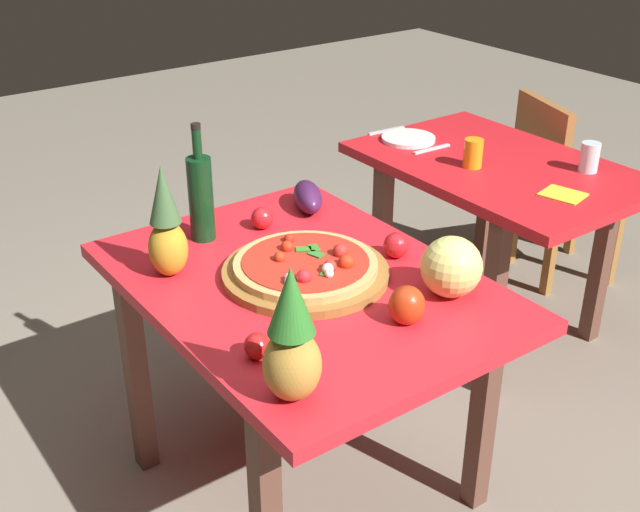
# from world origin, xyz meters

# --- Properties ---
(ground_plane) EXTENTS (10.00, 10.00, 0.00)m
(ground_plane) POSITION_xyz_m (0.00, 0.00, 0.00)
(ground_plane) COLOR gray
(display_table) EXTENTS (1.15, 0.85, 0.74)m
(display_table) POSITION_xyz_m (0.00, 0.00, 0.65)
(display_table) COLOR brown
(display_table) RESTS_ON ground_plane
(background_table) EXTENTS (1.09, 0.72, 0.74)m
(background_table) POSITION_xyz_m (-0.32, 1.13, 0.63)
(background_table) COLOR brown
(background_table) RESTS_ON ground_plane
(dining_chair) EXTENTS (0.51, 0.51, 0.85)m
(dining_chair) POSITION_xyz_m (-0.48, 1.72, 0.48)
(dining_chair) COLOR olive
(dining_chair) RESTS_ON ground_plane
(pizza_board) EXTENTS (0.47, 0.47, 0.02)m
(pizza_board) POSITION_xyz_m (-0.01, 0.01, 0.76)
(pizza_board) COLOR olive
(pizza_board) RESTS_ON display_table
(pizza) EXTENTS (0.41, 0.41, 0.06)m
(pizza) POSITION_xyz_m (-0.01, 0.02, 0.78)
(pizza) COLOR tan
(pizza) RESTS_ON pizza_board
(wine_bottle) EXTENTS (0.08, 0.08, 0.37)m
(wine_bottle) POSITION_xyz_m (-0.40, -0.10, 0.88)
(wine_bottle) COLOR #0E3517
(wine_bottle) RESTS_ON display_table
(pineapple_left) EXTENTS (0.13, 0.13, 0.33)m
(pineapple_left) POSITION_xyz_m (0.42, -0.32, 0.89)
(pineapple_left) COLOR #BD8A38
(pineapple_left) RESTS_ON display_table
(pineapple_right) EXTENTS (0.11, 0.11, 0.33)m
(pineapple_right) POSITION_xyz_m (-0.25, -0.29, 0.89)
(pineapple_right) COLOR gold
(pineapple_right) RESTS_ON display_table
(melon) EXTENTS (0.17, 0.17, 0.17)m
(melon) POSITION_xyz_m (0.30, 0.27, 0.83)
(melon) COLOR #E1E177
(melon) RESTS_ON display_table
(bell_pepper) EXTENTS (0.09, 0.09, 0.10)m
(bell_pepper) POSITION_xyz_m (0.33, 0.09, 0.79)
(bell_pepper) COLOR red
(bell_pepper) RESTS_ON display_table
(eggplant) EXTENTS (0.22, 0.17, 0.09)m
(eggplant) POSITION_xyz_m (-0.39, 0.29, 0.79)
(eggplant) COLOR #441D49
(eggplant) RESTS_ON display_table
(tomato_near_board) EXTENTS (0.07, 0.07, 0.07)m
(tomato_near_board) POSITION_xyz_m (-0.35, 0.09, 0.78)
(tomato_near_board) COLOR red
(tomato_near_board) RESTS_ON display_table
(tomato_by_bottle) EXTENTS (0.06, 0.06, 0.06)m
(tomato_by_bottle) POSITION_xyz_m (0.25, -0.31, 0.78)
(tomato_by_bottle) COLOR red
(tomato_by_bottle) RESTS_ON display_table
(tomato_beside_pepper) EXTENTS (0.08, 0.08, 0.08)m
(tomato_beside_pepper) POSITION_xyz_m (0.05, 0.30, 0.78)
(tomato_beside_pepper) COLOR red
(tomato_beside_pepper) RESTS_ON display_table
(drinking_glass_juice) EXTENTS (0.07, 0.07, 0.11)m
(drinking_glass_juice) POSITION_xyz_m (-0.34, 1.01, 0.80)
(drinking_glass_juice) COLOR orange
(drinking_glass_juice) RESTS_ON background_table
(drinking_glass_water) EXTENTS (0.07, 0.07, 0.11)m
(drinking_glass_water) POSITION_xyz_m (-0.06, 1.33, 0.80)
(drinking_glass_water) COLOR silver
(drinking_glass_water) RESTS_ON background_table
(dinner_plate) EXTENTS (0.22, 0.22, 0.02)m
(dinner_plate) POSITION_xyz_m (-0.71, 1.01, 0.75)
(dinner_plate) COLOR white
(dinner_plate) RESTS_ON background_table
(fork_utensil) EXTENTS (0.03, 0.18, 0.01)m
(fork_utensil) POSITION_xyz_m (-0.85, 1.01, 0.75)
(fork_utensil) COLOR silver
(fork_utensil) RESTS_ON background_table
(knife_utensil) EXTENTS (0.02, 0.18, 0.01)m
(knife_utensil) POSITION_xyz_m (-0.57, 1.01, 0.75)
(knife_utensil) COLOR silver
(knife_utensil) RESTS_ON background_table
(napkin_folded) EXTENTS (0.17, 0.15, 0.01)m
(napkin_folded) POSITION_xyz_m (0.03, 1.07, 0.75)
(napkin_folded) COLOR yellow
(napkin_folded) RESTS_ON background_table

